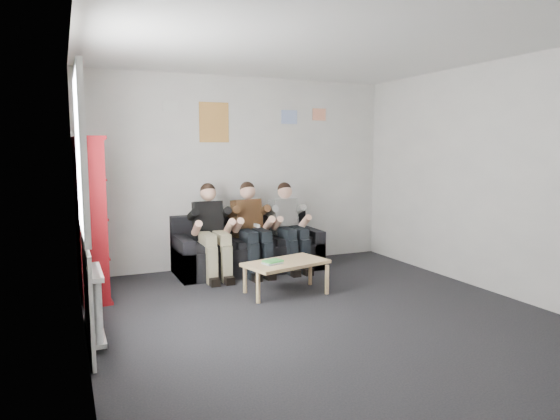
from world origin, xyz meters
name	(u,v)px	position (x,y,z in m)	size (l,w,h in m)	color
room_shell	(325,184)	(0.00, 0.00, 1.35)	(5.00, 5.00, 5.00)	black
sofa	(247,250)	(-0.06, 2.12, 0.28)	(2.00, 0.82, 0.77)	black
bookshelf	(92,218)	(-2.09, 1.62, 0.91)	(0.27, 0.82, 1.83)	maroon
coffee_table	(286,265)	(-0.03, 0.88, 0.34)	(0.96, 0.53, 0.38)	tan
game_cases	(273,262)	(-0.21, 0.85, 0.40)	(0.23, 0.19, 0.03)	silver
person_left	(212,232)	(-0.61, 1.93, 0.61)	(0.38, 0.82, 1.24)	black
person_middle	(252,229)	(-0.06, 1.93, 0.61)	(0.38, 0.82, 1.24)	#55351C
person_right	(289,227)	(0.50, 1.93, 0.60)	(0.37, 0.80, 1.22)	white
radiator	(97,303)	(-2.15, 0.20, 0.35)	(0.10, 0.64, 0.60)	white
window	(84,227)	(-2.22, 0.20, 1.03)	(0.05, 1.30, 2.36)	white
poster_large	(214,122)	(-0.40, 2.49, 2.05)	(0.42, 0.01, 0.55)	#CDC748
poster_blue	(289,117)	(0.75, 2.49, 2.15)	(0.25, 0.01, 0.20)	#467CF0
poster_pink	(319,115)	(1.25, 2.49, 2.20)	(0.22, 0.01, 0.18)	#E2468C
poster_sign	(170,106)	(-1.00, 2.49, 2.25)	(0.20, 0.01, 0.14)	silver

